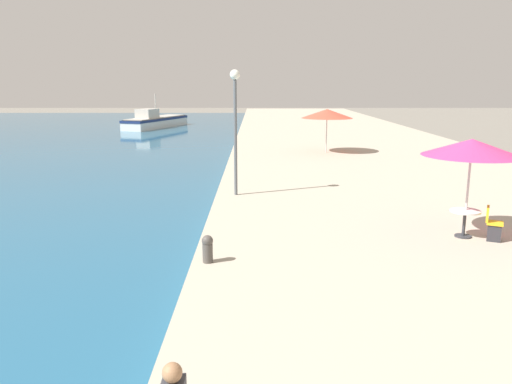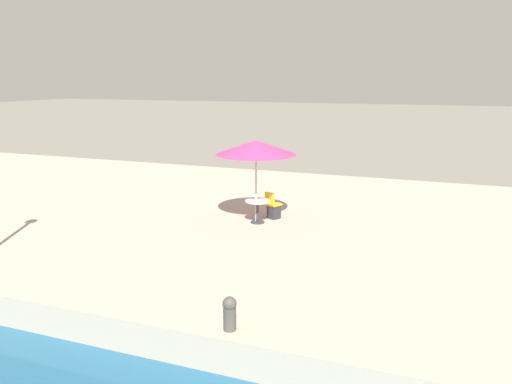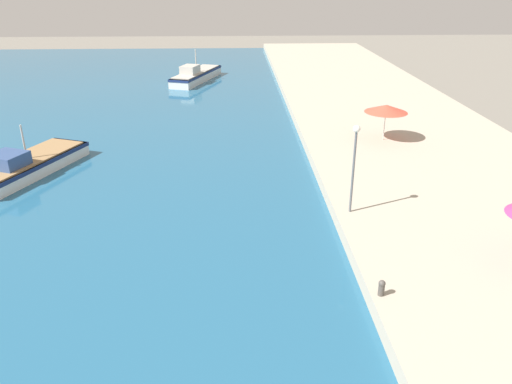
# 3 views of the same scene
# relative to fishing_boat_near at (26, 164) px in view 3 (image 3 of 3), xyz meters

# --- Properties ---
(quay_promenade) EXTENTS (16.00, 90.00, 0.75)m
(quay_promenade) POSITION_rel_fishing_boat_near_xyz_m (26.48, 12.48, -0.30)
(quay_promenade) COLOR #B2A893
(quay_promenade) RESTS_ON ground_plane
(fishing_boat_near) EXTENTS (5.94, 9.25, 3.22)m
(fishing_boat_near) POSITION_rel_fishing_boat_near_xyz_m (0.00, 0.00, 0.00)
(fishing_boat_near) COLOR white
(fishing_boat_near) RESTS_ON water_basin
(fishing_boat_mid) EXTENTS (5.72, 10.63, 3.70)m
(fishing_boat_mid) POSITION_rel_fishing_boat_near_xyz_m (8.85, 29.42, 0.09)
(fishing_boat_mid) COLOR silver
(fishing_boat_mid) RESTS_ON water_basin
(cafe_umbrella_white) EXTENTS (3.06, 3.06, 2.59)m
(cafe_umbrella_white) POSITION_rel_fishing_boat_near_xyz_m (24.21, 3.90, 2.39)
(cafe_umbrella_white) COLOR #B7B7B7
(cafe_umbrella_white) RESTS_ON quay_promenade
(mooring_bollard) EXTENTS (0.26, 0.26, 0.65)m
(mooring_bollard) POSITION_rel_fishing_boat_near_xyz_m (18.86, -15.03, 0.42)
(mooring_bollard) COLOR #4C4742
(mooring_bollard) RESTS_ON quay_promenade
(lamppost) EXTENTS (0.36, 0.36, 4.56)m
(lamppost) POSITION_rel_fishing_boat_near_xyz_m (19.23, -7.83, 3.17)
(lamppost) COLOR #565B60
(lamppost) RESTS_ON quay_promenade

